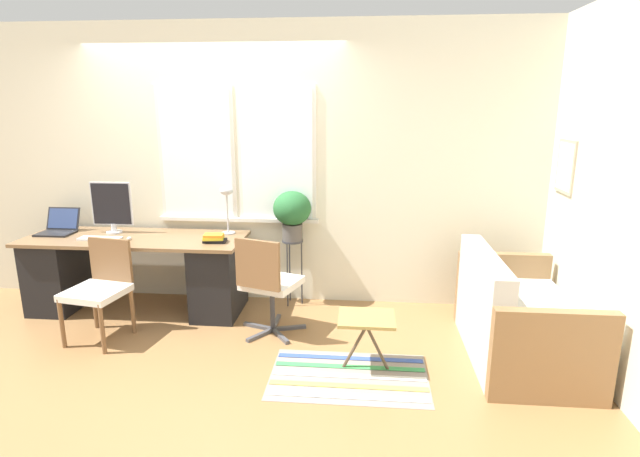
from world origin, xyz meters
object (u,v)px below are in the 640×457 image
at_px(monitor, 112,206).
at_px(couch_loveseat, 517,322).
at_px(keyboard, 100,239).
at_px(potted_plant, 292,211).
at_px(desk_lamp, 227,198).
at_px(plant_stand, 293,251).
at_px(laptop, 58,228).
at_px(desk_chair_wooden, 100,286).
at_px(folding_stool, 367,322).
at_px(office_chair_swivel, 268,283).
at_px(mouse, 129,238).
at_px(book_stack, 214,238).

height_order(monitor, couch_loveseat, monitor).
distance_m(keyboard, potted_plant, 1.80).
height_order(desk_lamp, plant_stand, desk_lamp).
distance_m(laptop, couch_loveseat, 4.25).
xyz_separation_m(desk_chair_wooden, couch_loveseat, (3.40, -0.03, -0.17)).
bearing_deg(folding_stool, office_chair_swivel, 148.85).
height_order(mouse, potted_plant, potted_plant).
bearing_deg(potted_plant, office_chair_swivel, -99.04).
height_order(laptop, mouse, laptop).
bearing_deg(couch_loveseat, mouse, 81.13).
distance_m(monitor, potted_plant, 1.73).
relative_size(keyboard, plant_stand, 0.58).
bearing_deg(desk_chair_wooden, book_stack, 40.16).
distance_m(desk_chair_wooden, couch_loveseat, 3.41).
height_order(laptop, desk_lamp, desk_lamp).
height_order(couch_loveseat, potted_plant, potted_plant).
xyz_separation_m(monitor, potted_plant, (1.73, 0.14, -0.04)).
xyz_separation_m(keyboard, plant_stand, (1.74, 0.40, -0.19)).
height_order(mouse, plant_stand, mouse).
bearing_deg(laptop, desk_lamp, 4.62).
bearing_deg(folding_stool, couch_loveseat, 14.57).
relative_size(potted_plant, folding_stool, 1.11).
bearing_deg(keyboard, plant_stand, 12.82).
height_order(office_chair_swivel, folding_stool, office_chair_swivel).
relative_size(desk_chair_wooden, potted_plant, 1.74).
relative_size(laptop, monitor, 0.66).
distance_m(laptop, office_chair_swivel, 2.23).
height_order(office_chair_swivel, couch_loveseat, office_chair_swivel).
relative_size(desk_chair_wooden, plant_stand, 1.26).
xyz_separation_m(keyboard, office_chair_swivel, (1.63, -0.31, -0.26)).
height_order(book_stack, desk_chair_wooden, desk_chair_wooden).
bearing_deg(book_stack, plant_stand, 30.73).
xyz_separation_m(monitor, desk_chair_wooden, (0.22, -0.73, -0.53)).
bearing_deg(book_stack, monitor, 167.01).
relative_size(laptop, mouse, 5.54).
distance_m(keyboard, book_stack, 1.08).
bearing_deg(desk_chair_wooden, potted_plant, 40.53).
distance_m(mouse, couch_loveseat, 3.43).
bearing_deg(plant_stand, keyboard, -167.18).
distance_m(keyboard, couch_loveseat, 3.70).
bearing_deg(couch_loveseat, folding_stool, 104.57).
height_order(book_stack, couch_loveseat, couch_loveseat).
bearing_deg(plant_stand, book_stack, -149.27).
bearing_deg(potted_plant, keyboard, -167.18).
xyz_separation_m(mouse, office_chair_swivel, (1.35, -0.32, -0.27)).
bearing_deg(book_stack, laptop, 173.23).
xyz_separation_m(laptop, office_chair_swivel, (2.15, -0.50, -0.30)).
distance_m(monitor, couch_loveseat, 3.77).
bearing_deg(couch_loveseat, desk_chair_wooden, 89.53).
bearing_deg(monitor, desk_lamp, 3.95).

